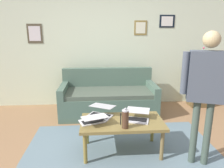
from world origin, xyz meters
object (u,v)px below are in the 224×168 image
(coffee_table, at_px, (122,124))
(side_shelf, at_px, (200,87))
(laptop_left, at_px, (101,112))
(person_standing, at_px, (207,83))
(french_press, at_px, (125,119))
(flower_vase, at_px, (203,61))
(laptop_center, at_px, (137,117))
(couch, at_px, (108,99))
(laptop_right, at_px, (93,120))

(coffee_table, xyz_separation_m, side_shelf, (-1.93, -1.69, 0.03))
(coffee_table, xyz_separation_m, laptop_left, (0.29, -0.20, 0.10))
(laptop_left, relative_size, person_standing, 0.28)
(french_press, relative_size, person_standing, 0.16)
(coffee_table, relative_size, person_standing, 0.68)
(laptop_left, bearing_deg, flower_vase, -146.01)
(laptop_center, relative_size, flower_vase, 0.93)
(flower_vase, relative_size, person_standing, 0.26)
(laptop_center, bearing_deg, couch, -76.97)
(laptop_left, xyz_separation_m, laptop_right, (0.10, 0.23, -0.00))
(couch, distance_m, laptop_center, 1.43)
(side_shelf, bearing_deg, laptop_left, 33.95)
(laptop_center, bearing_deg, side_shelf, -135.94)
(couch, relative_size, person_standing, 1.14)
(laptop_right, bearing_deg, couch, -100.98)
(laptop_center, relative_size, french_press, 1.46)
(laptop_left, distance_m, side_shelf, 2.68)
(side_shelf, distance_m, flower_vase, 0.57)
(couch, height_order, person_standing, person_standing)
(couch, bearing_deg, person_standing, 121.15)
(laptop_right, height_order, french_press, french_press)
(flower_vase, bearing_deg, french_press, 44.76)
(couch, relative_size, laptop_right, 4.54)
(french_press, bearing_deg, laptop_left, -53.70)
(coffee_table, bearing_deg, laptop_center, -173.26)
(person_standing, bearing_deg, couch, -58.85)
(couch, distance_m, coffee_table, 1.42)
(french_press, height_order, side_shelf, side_shelf)
(side_shelf, bearing_deg, laptop_center, 44.06)
(laptop_left, xyz_separation_m, side_shelf, (-2.22, -1.49, -0.07))
(laptop_left, bearing_deg, laptop_center, 160.93)
(laptop_center, distance_m, flower_vase, 2.45)
(couch, xyz_separation_m, laptop_left, (0.18, 1.21, 0.20))
(french_press, relative_size, side_shelf, 0.30)
(laptop_right, bearing_deg, coffee_table, -174.55)
(french_press, distance_m, person_standing, 1.05)
(couch, height_order, laptop_right, couch)
(coffee_table, height_order, person_standing, person_standing)
(laptop_left, height_order, laptop_right, laptop_left)
(laptop_center, xyz_separation_m, laptop_right, (0.60, 0.06, 0.00))
(laptop_right, xyz_separation_m, side_shelf, (-2.32, -1.73, -0.06))
(laptop_left, relative_size, side_shelf, 0.51)
(laptop_left, distance_m, person_standing, 1.44)
(laptop_left, xyz_separation_m, person_standing, (-1.23, 0.52, 0.55))
(laptop_center, height_order, french_press, french_press)
(couch, distance_m, laptop_left, 1.24)
(flower_vase, xyz_separation_m, person_standing, (0.99, 2.02, 0.04))
(laptop_left, bearing_deg, laptop_right, 66.03)
(flower_vase, bearing_deg, laptop_right, 36.68)
(couch, height_order, french_press, couch)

